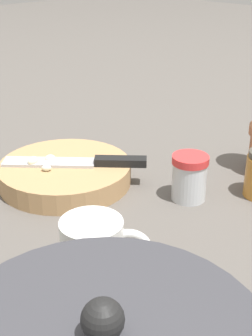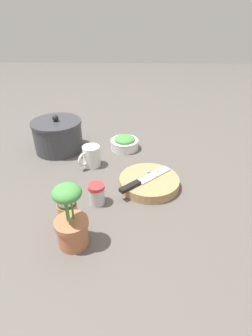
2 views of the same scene
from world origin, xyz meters
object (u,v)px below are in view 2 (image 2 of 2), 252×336
Objects in this scene: cutting_board at (149,182)px; honey_jar at (68,212)px; spice_jar at (97,194)px; chef_knife at (143,180)px; garlic_cloves at (155,172)px; herb_bowl at (124,143)px; coffee_mug at (91,156)px; stock_pot at (58,136)px; potted_herb at (71,222)px.

honey_jar reaches higher than cutting_board.
spice_jar is 0.12m from honey_jar.
honey_jar is at bearing -96.07° from chef_knife.
herb_bowl is (0.27, 0.12, -0.01)m from garlic_cloves.
garlic_cloves reaches higher than cutting_board.
spice_jar is 0.79× the size of coffee_mug.
cutting_board is at bearing -124.90° from stock_pot.
honey_jar is at bearing 20.71° from potted_herb.
coffee_mug is at bearing 58.95° from cutting_board.
garlic_cloves reaches higher than chef_knife.
chef_knife is 0.27m from coffee_mug.
coffee_mug is at bearing -4.08° from honey_jar.
coffee_mug is (0.11, 0.26, 0.00)m from garlic_cloves.
herb_bowl is 1.72× the size of honey_jar.
potted_herb reaches higher than cutting_board.
cutting_board is at bearing -53.23° from honey_jar.
potted_herb reaches higher than garlic_cloves.
garlic_cloves is at bearing -51.45° from honey_jar.
chef_knife is at bearing -128.57° from stock_pot.
coffee_mug is 0.42× the size of stock_pot.
coffee_mug is (0.16, 0.21, 0.00)m from chef_knife.
coffee_mug is 0.43m from potted_herb.
chef_knife is 0.49m from stock_pot.
honey_jar is (-0.23, 0.28, -0.00)m from garlic_cloves.
honey_jar reaches higher than spice_jar.
garlic_cloves is 0.70× the size of spice_jar.
honey_jar is at bearing 162.25° from herb_bowl.
coffee_mug is 1.22× the size of honey_jar.
potted_herb is (-0.18, 0.04, 0.04)m from spice_jar.
honey_jar reaches higher than garlic_cloves.
stock_pot is (0.39, 0.22, 0.03)m from spice_jar.
chef_knife is 3.80× the size of garlic_cloves.
cutting_board is 0.33m from honey_jar.
garlic_cloves is at bearing -120.44° from stock_pot.
honey_jar is (-0.19, 0.26, 0.02)m from cutting_board.
cutting_board is 3.00× the size of spice_jar.
spice_jar is (-0.13, 0.21, -0.00)m from garlic_cloves.
chef_knife is at bearing 137.26° from garlic_cloves.
herb_bowl is at bearing 24.97° from garlic_cloves.
potted_herb is (-0.32, 0.25, 0.04)m from garlic_cloves.
spice_jar is 0.37× the size of potted_herb.
coffee_mug reaches higher than honey_jar.
honey_jar is 0.11m from potted_herb.
chef_knife is at bearing -127.64° from coffee_mug.
potted_herb reaches higher than chef_knife.
herb_bowl is 1.78× the size of spice_jar.
honey_jar is (-0.49, 0.16, 0.01)m from herb_bowl.
stock_pot is at bearing 17.60° from potted_herb.
cutting_board is 1.10× the size of potted_herb.
chef_knife is 0.33m from herb_bowl.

